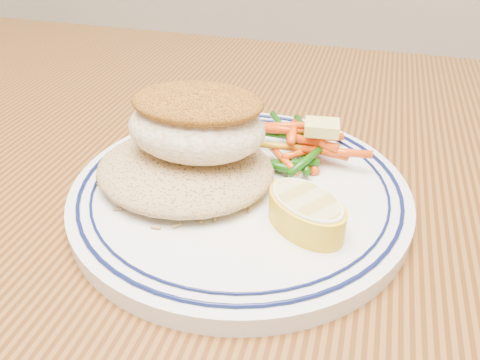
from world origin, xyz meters
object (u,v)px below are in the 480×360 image
at_px(vegetable_pile, 299,144).
at_px(lemon_wedge, 306,211).
at_px(rice_pilaf, 185,165).
at_px(dining_table, 232,312).
at_px(plate, 240,191).
at_px(fish_fillet, 196,122).

xyz_separation_m(vegetable_pile, lemon_wedge, (0.02, -0.09, 0.00)).
distance_m(rice_pilaf, vegetable_pile, 0.10).
bearing_deg(rice_pilaf, dining_table, -31.84).
bearing_deg(plate, dining_table, -86.48).
relative_size(vegetable_pile, lemon_wedge, 1.35).
bearing_deg(rice_pilaf, plate, 5.95).
bearing_deg(plate, vegetable_pile, 56.53).
bearing_deg(plate, fish_fillet, 171.85).
relative_size(fish_fillet, vegetable_pile, 1.01).
xyz_separation_m(fish_fillet, lemon_wedge, (0.09, -0.04, -0.03)).
bearing_deg(fish_fillet, lemon_wedge, -23.81).
height_order(vegetable_pile, lemon_wedge, vegetable_pile).
relative_size(rice_pilaf, fish_fillet, 1.28).
height_order(rice_pilaf, fish_fillet, fish_fillet).
bearing_deg(dining_table, plate, 93.52).
bearing_deg(lemon_wedge, rice_pilaf, 162.70).
bearing_deg(fish_fillet, vegetable_pile, 34.48).
bearing_deg(fish_fillet, plate, -8.15).
relative_size(rice_pilaf, lemon_wedge, 1.75).
height_order(dining_table, rice_pilaf, rice_pilaf).
distance_m(vegetable_pile, lemon_wedge, 0.09).
height_order(dining_table, fish_fillet, fish_fillet).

